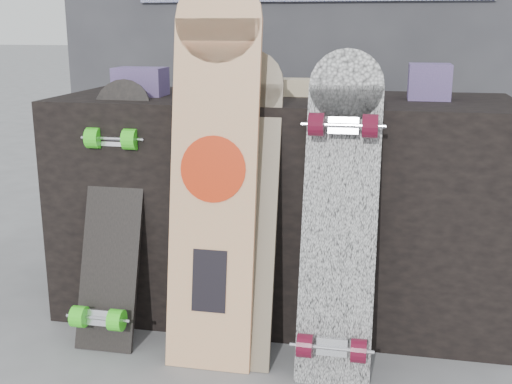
% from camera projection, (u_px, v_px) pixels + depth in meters
% --- Properties ---
extents(ground, '(60.00, 60.00, 0.00)m').
position_uv_depth(ground, '(254.00, 372.00, 2.00)').
color(ground, slate).
rests_on(ground, ground).
extents(vendor_table, '(1.60, 0.60, 0.80)m').
position_uv_depth(vendor_table, '(281.00, 206.00, 2.37)').
color(vendor_table, black).
rests_on(vendor_table, ground).
extents(booth, '(2.40, 0.22, 2.20)m').
position_uv_depth(booth, '(312.00, 13.00, 3.00)').
color(booth, '#333338').
rests_on(booth, ground).
extents(merch_box_purple, '(0.18, 0.12, 0.10)m').
position_uv_depth(merch_box_purple, '(141.00, 82.00, 2.31)').
color(merch_box_purple, '#463873').
rests_on(merch_box_purple, vendor_table).
extents(merch_box_small, '(0.14, 0.14, 0.12)m').
position_uv_depth(merch_box_small, '(429.00, 82.00, 2.20)').
color(merch_box_small, '#463873').
rests_on(merch_box_small, vendor_table).
extents(merch_box_flat, '(0.22, 0.10, 0.06)m').
position_uv_depth(merch_box_flat, '(295.00, 87.00, 2.32)').
color(merch_box_flat, '#D1B78C').
rests_on(merch_box_flat, vendor_table).
extents(longboard_geisha, '(0.27, 0.25, 1.20)m').
position_uv_depth(longboard_geisha, '(214.00, 163.00, 1.97)').
color(longboard_geisha, '#CDB98A').
rests_on(longboard_geisha, ground).
extents(longboard_celtic, '(0.22, 0.27, 0.98)m').
position_uv_depth(longboard_celtic, '(244.00, 199.00, 2.01)').
color(longboard_celtic, '#C7AF88').
rests_on(longboard_celtic, ground).
extents(longboard_cascadia, '(0.23, 0.34, 0.98)m').
position_uv_depth(longboard_cascadia, '(340.00, 213.00, 1.91)').
color(longboard_cascadia, white).
rests_on(longboard_cascadia, ground).
extents(skateboard_dark, '(0.20, 0.36, 0.87)m').
position_uv_depth(skateboard_dark, '(112.00, 211.00, 2.14)').
color(skateboard_dark, black).
rests_on(skateboard_dark, ground).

